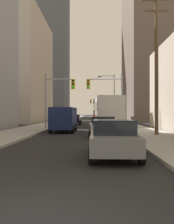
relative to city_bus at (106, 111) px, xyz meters
The scene contains 13 objects.
sidewalk_left 26.58m from the city_bus, 107.37° to the left, with size 3.84×160.00×0.15m, color #9E9E99.
sidewalk_right 25.54m from the city_bus, 83.44° to the left, with size 3.84×160.00×0.15m, color #9E9E99.
city_bus is the anchor object (origin of this frame).
cargo_van_navy 6.69m from the city_bus, 128.77° to the right, with size 2.16×5.23×2.26m.
sedan_grey 18.38m from the city_bus, 91.97° to the right, with size 1.95×4.23×1.52m.
sedan_silver 10.14m from the city_bus, 94.46° to the right, with size 1.96×4.26×1.52m.
sedan_black 9.53m from the city_bus, 116.67° to the left, with size 1.95×4.26×1.52m.
traffic_signal_near_left 5.83m from the city_bus, 164.01° to the right, with size 3.25×0.44×6.00m.
traffic_signal_near_right 2.59m from the city_bus, 91.92° to the right, with size 3.85×0.44×6.00m.
traffic_signal_far_right 41.07m from the city_bus, 90.20° to the left, with size 4.05×0.44×6.00m.
utility_pole_right 10.77m from the city_bus, 70.95° to the right, with size 2.20×0.28×10.83m.
street_lamp_right 9.58m from the city_bus, 82.01° to the left, with size 2.54×0.32×7.50m.
building_left_far_tower 71.29m from the city_bus, 110.31° to the left, with size 24.06×21.30×54.77m, color #4C515B.
Camera 1 is at (1.08, -3.68, 1.81)m, focal length 40.14 mm.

